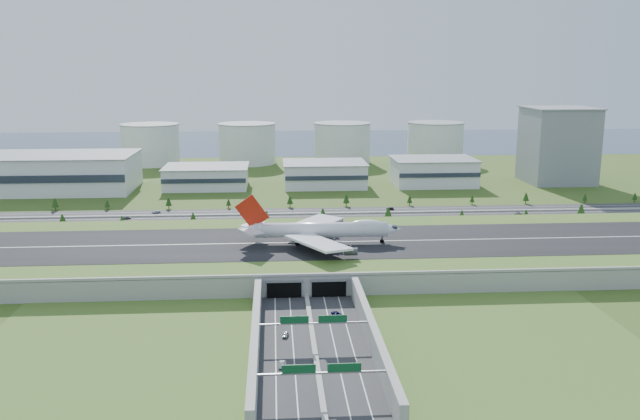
{
  "coord_description": "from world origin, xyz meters",
  "views": [
    {
      "loc": [
        -11.82,
        -294.41,
        86.56
      ],
      "look_at": [
        11.03,
        35.0,
        15.5
      ],
      "focal_mm": 38.0,
      "sensor_mm": 36.0,
      "label": 1
    }
  ],
  "objects": [
    {
      "name": "hangar_mid_a",
      "position": [
        -60.0,
        190.0,
        7.5
      ],
      "size": [
        58.0,
        42.0,
        15.0
      ],
      "primitive_type": "cube",
      "color": "silver",
      "rests_on": "ground"
    },
    {
      "name": "hangar_west",
      "position": [
        -170.0,
        185.0,
        12.5
      ],
      "size": [
        120.0,
        60.0,
        25.0
      ],
      "primitive_type": "cube",
      "color": "silver",
      "rests_on": "ground"
    },
    {
      "name": "car_1",
      "position": [
        -10.28,
        -110.34,
        0.82
      ],
      "size": [
        2.13,
        4.45,
        1.41
      ],
      "primitive_type": "imported",
      "rotation": [
        0.0,
        0.0,
        -0.16
      ],
      "color": "silver",
      "rests_on": "ground"
    },
    {
      "name": "bay_water",
      "position": [
        0.0,
        480.0,
        0.03
      ],
      "size": [
        1200.0,
        260.0,
        0.06
      ],
      "primitive_type": "cube",
      "color": "#31425E",
      "rests_on": "ground"
    },
    {
      "name": "hangar_mid_c",
      "position": [
        105.0,
        190.0,
        9.5
      ],
      "size": [
        58.0,
        42.0,
        19.0
      ],
      "primitive_type": "cube",
      "color": "silver",
      "rests_on": "ground"
    },
    {
      "name": "car_4",
      "position": [
        -95.94,
        89.75,
        0.91
      ],
      "size": [
        4.99,
        3.51,
        1.58
      ],
      "primitive_type": "imported",
      "rotation": [
        0.0,
        0.0,
        1.97
      ],
      "color": "#4F4F53",
      "rests_on": "ground"
    },
    {
      "name": "sign_gantry_near",
      "position": [
        0.0,
        -95.04,
        6.95
      ],
      "size": [
        38.7,
        0.7,
        9.8
      ],
      "color": "gray",
      "rests_on": "ground"
    },
    {
      "name": "car_5",
      "position": [
        58.66,
        104.14,
        0.87
      ],
      "size": [
        4.79,
        2.43,
        1.51
      ],
      "primitive_type": "imported",
      "rotation": [
        0.0,
        0.0,
        -1.76
      ],
      "color": "black",
      "rests_on": "ground"
    },
    {
      "name": "ground",
      "position": [
        0.0,
        0.0,
        0.0
      ],
      "size": [
        1200.0,
        1200.0,
        0.0
      ],
      "primitive_type": "plane",
      "color": "#375119",
      "rests_on": "ground"
    },
    {
      "name": "tree_row",
      "position": [
        -4.72,
        92.37,
        4.45
      ],
      "size": [
        499.11,
        48.45,
        8.43
      ],
      "color": "#3D2819",
      "rests_on": "ground"
    },
    {
      "name": "car_7",
      "position": [
        -81.89,
        104.46,
        0.89
      ],
      "size": [
        5.76,
        3.9,
        1.55
      ],
      "primitive_type": "imported",
      "rotation": [
        0.0,
        0.0,
        -1.21
      ],
      "color": "silver",
      "rests_on": "ground"
    },
    {
      "name": "office_tower",
      "position": [
        200.0,
        195.0,
        27.5
      ],
      "size": [
        46.0,
        46.0,
        55.0
      ],
      "primitive_type": "cube",
      "color": "gray",
      "rests_on": "ground"
    },
    {
      "name": "sign_gantry_far",
      "position": [
        0.0,
        -130.04,
        6.95
      ],
      "size": [
        38.7,
        0.7,
        9.8
      ],
      "color": "gray",
      "rests_on": "ground"
    },
    {
      "name": "boeing_747",
      "position": [
        8.42,
        -2.1,
        14.48
      ],
      "size": [
        74.25,
        70.13,
        22.94
      ],
      "rotation": [
        0.0,
        0.0,
        -0.03
      ],
      "color": "white",
      "rests_on": "airfield_deck"
    },
    {
      "name": "car_0",
      "position": [
        -8.74,
        -88.17,
        0.81
      ],
      "size": [
        2.42,
        4.29,
        1.38
      ],
      "primitive_type": "imported",
      "rotation": [
        0.0,
        0.0,
        -0.21
      ],
      "color": "#B0B1B5",
      "rests_on": "ground"
    },
    {
      "name": "car_2",
      "position": [
        9.43,
        -70.09,
        0.8
      ],
      "size": [
        3.85,
        5.34,
        1.35
      ],
      "primitive_type": "imported",
      "rotation": [
        0.0,
        0.0,
        3.51
      ],
      "color": "#0D0F45",
      "rests_on": "ground"
    },
    {
      "name": "airfield_deck",
      "position": [
        0.0,
        -0.09,
        4.12
      ],
      "size": [
        520.0,
        100.0,
        9.2
      ],
      "color": "gray",
      "rests_on": "ground"
    },
    {
      "name": "fuel_tank_d",
      "position": [
        135.0,
        310.0,
        17.5
      ],
      "size": [
        50.0,
        50.0,
        35.0
      ],
      "primitive_type": "cylinder",
      "color": "silver",
      "rests_on": "ground"
    },
    {
      "name": "north_expressway",
      "position": [
        0.0,
        95.0,
        0.06
      ],
      "size": [
        560.0,
        36.0,
        0.12
      ],
      "primitive_type": "cube",
      "color": "#28282B",
      "rests_on": "ground"
    },
    {
      "name": "fuel_tank_b",
      "position": [
        -35.0,
        310.0,
        17.5
      ],
      "size": [
        50.0,
        50.0,
        35.0
      ],
      "primitive_type": "cylinder",
      "color": "silver",
      "rests_on": "ground"
    },
    {
      "name": "fuel_tank_c",
      "position": [
        50.0,
        310.0,
        17.5
      ],
      "size": [
        50.0,
        50.0,
        35.0
      ],
      "primitive_type": "cylinder",
      "color": "silver",
      "rests_on": "ground"
    },
    {
      "name": "car_6",
      "position": [
        132.1,
        86.1,
        0.81
      ],
      "size": [
        5.2,
        2.86,
        1.38
      ],
      "primitive_type": "imported",
      "rotation": [
        0.0,
        0.0,
        1.45
      ],
      "color": "#B7B7BC",
      "rests_on": "ground"
    },
    {
      "name": "hangar_mid_b",
      "position": [
        25.0,
        190.0,
        8.5
      ],
      "size": [
        58.0,
        42.0,
        17.0
      ],
      "primitive_type": "cube",
      "color": "silver",
      "rests_on": "ground"
    },
    {
      "name": "fuel_tank_a",
      "position": [
        -120.0,
        310.0,
        17.5
      ],
      "size": [
        50.0,
        50.0,
        35.0
      ],
      "primitive_type": "cylinder",
      "color": "silver",
      "rests_on": "ground"
    },
    {
      "name": "underpass_road",
      "position": [
        0.0,
        -99.42,
        3.43
      ],
      "size": [
        38.8,
        120.4,
        8.0
      ],
      "color": "#28282B",
      "rests_on": "ground"
    }
  ]
}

